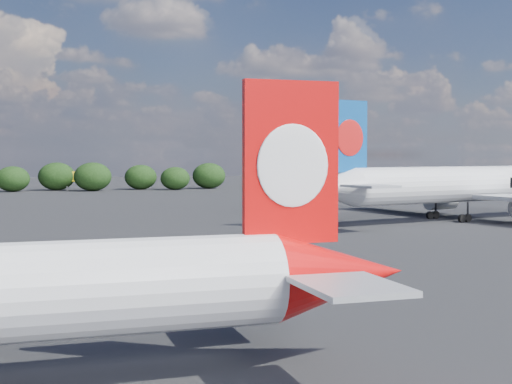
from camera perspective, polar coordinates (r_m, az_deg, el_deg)
name	(u,v)px	position (r m, az deg, el deg)	size (l,w,h in m)	color
ground	(10,240)	(90.94, -19.05, -3.68)	(500.00, 500.00, 0.00)	black
china_southern_airliner	(453,186)	(116.06, 15.50, 0.50)	(54.84, 52.46, 18.02)	white
billboard_yellow	(67,177)	(212.61, -14.90, 1.16)	(5.00, 0.30, 5.50)	yellow
horizon_treeline	(69,178)	(210.10, -14.74, 1.11)	(206.62, 16.52, 9.19)	black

